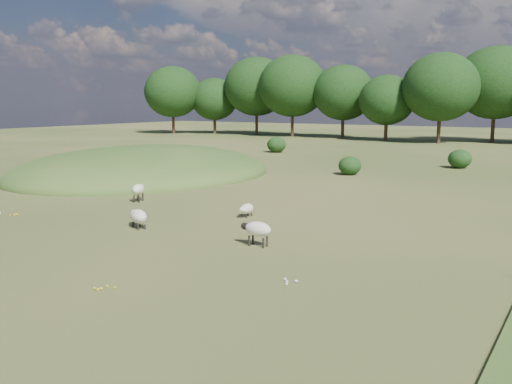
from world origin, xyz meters
TOP-DOWN VIEW (x-y plane):
  - ground at (0.00, 20.00)m, footprint 160.00×160.00m
  - mound at (-12.00, 12.00)m, footprint 16.00×20.00m
  - treeline at (-1.06, 55.44)m, footprint 96.28×14.66m
  - shrubs at (-3.34, 27.26)m, footprint 20.37×14.40m
  - sheep_0 at (-4.73, 3.63)m, footprint 0.91×1.29m
  - sheep_1 at (2.01, 3.19)m, footprint 0.49×1.02m
  - sheep_4 at (5.05, -0.91)m, footprint 1.20×0.54m
  - sheep_5 at (-0.51, -0.92)m, footprint 1.34×1.03m

SIDE VIEW (x-z plane):
  - ground at x=0.00m, z-range 0.00..0.00m
  - mound at x=-12.00m, z-range -2.00..2.00m
  - sheep_1 at x=2.01m, z-range 0.08..0.66m
  - sheep_5 at x=-0.51m, z-range 0.10..0.86m
  - sheep_4 at x=5.05m, z-range 0.17..1.05m
  - sheep_0 at x=-4.73m, z-range 0.18..1.08m
  - shrubs at x=-3.34m, z-range -0.05..1.50m
  - treeline at x=-1.06m, z-range 0.72..12.41m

